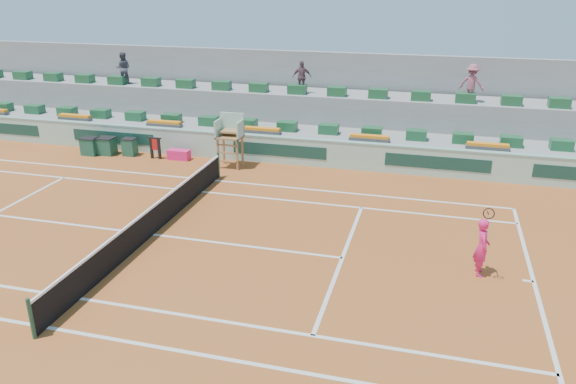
% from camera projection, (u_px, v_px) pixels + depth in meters
% --- Properties ---
extents(ground, '(90.00, 90.00, 0.00)m').
position_uv_depth(ground, '(153.00, 235.00, 18.75)').
color(ground, '#92471C').
rests_on(ground, ground).
extents(seating_tier_lower, '(36.00, 4.00, 1.20)m').
position_uv_depth(seating_tier_lower, '(254.00, 135.00, 28.16)').
color(seating_tier_lower, gray).
rests_on(seating_tier_lower, ground).
extents(seating_tier_upper, '(36.00, 2.40, 2.60)m').
position_uv_depth(seating_tier_upper, '(263.00, 114.00, 29.35)').
color(seating_tier_upper, gray).
rests_on(seating_tier_upper, ground).
extents(stadium_back_wall, '(36.00, 0.40, 4.40)m').
position_uv_depth(stadium_back_wall, '(271.00, 91.00, 30.47)').
color(stadium_back_wall, gray).
rests_on(stadium_back_wall, ground).
extents(player_bag, '(1.03, 0.46, 0.46)m').
position_uv_depth(player_bag, '(179.00, 155.00, 26.32)').
color(player_bag, '#F62070').
rests_on(player_bag, ground).
extents(spectator_left, '(0.97, 0.85, 1.67)m').
position_uv_depth(spectator_left, '(123.00, 68.00, 30.08)').
color(spectator_left, '#464551').
rests_on(spectator_left, seating_tier_upper).
extents(spectator_mid, '(1.01, 0.71, 1.59)m').
position_uv_depth(spectator_mid, '(302.00, 77.00, 27.71)').
color(spectator_mid, brown).
rests_on(spectator_mid, seating_tier_upper).
extents(spectator_right, '(1.27, 0.97, 1.74)m').
position_uv_depth(spectator_right, '(472.00, 83.00, 25.70)').
color(spectator_right, '#9C4E60').
rests_on(spectator_right, seating_tier_upper).
extents(court_lines, '(23.89, 11.09, 0.01)m').
position_uv_depth(court_lines, '(153.00, 235.00, 18.74)').
color(court_lines, silver).
rests_on(court_lines, ground).
extents(tennis_net, '(0.10, 11.97, 1.10)m').
position_uv_depth(tennis_net, '(152.00, 220.00, 18.56)').
color(tennis_net, black).
rests_on(tennis_net, ground).
extents(advertising_hoarding, '(36.00, 0.34, 1.26)m').
position_uv_depth(advertising_hoarding, '(239.00, 146.00, 26.16)').
color(advertising_hoarding, '#A2CCB6').
rests_on(advertising_hoarding, ground).
extents(umpire_chair, '(1.10, 0.90, 2.40)m').
position_uv_depth(umpire_chair, '(230.00, 133.00, 24.94)').
color(umpire_chair, olive).
rests_on(umpire_chair, ground).
extents(seat_row_lower, '(32.90, 0.60, 0.44)m').
position_uv_depth(seat_row_lower, '(247.00, 123.00, 27.06)').
color(seat_row_lower, '#1B522E').
rests_on(seat_row_lower, seating_tier_lower).
extents(seat_row_upper, '(32.90, 0.60, 0.44)m').
position_uv_depth(seat_row_upper, '(259.00, 87.00, 28.26)').
color(seat_row_upper, '#1B522E').
rests_on(seat_row_upper, seating_tier_upper).
extents(flower_planters, '(26.80, 0.36, 0.28)m').
position_uv_depth(flower_planters, '(212.00, 127.00, 26.73)').
color(flower_planters, '#484848').
rests_on(flower_planters, seating_tier_lower).
extents(drink_cooler_a, '(0.63, 0.55, 0.84)m').
position_uv_depth(drink_cooler_a, '(130.00, 147.00, 26.85)').
color(drink_cooler_a, '#194B37').
rests_on(drink_cooler_a, ground).
extents(drink_cooler_b, '(0.82, 0.71, 0.84)m').
position_uv_depth(drink_cooler_b, '(107.00, 146.00, 27.01)').
color(drink_cooler_b, '#194B37').
rests_on(drink_cooler_b, ground).
extents(drink_cooler_c, '(0.78, 0.68, 0.84)m').
position_uv_depth(drink_cooler_c, '(90.00, 146.00, 26.98)').
color(drink_cooler_c, '#194B37').
rests_on(drink_cooler_c, ground).
extents(towel_rack, '(0.67, 0.11, 1.03)m').
position_uv_depth(towel_rack, '(155.00, 146.00, 26.30)').
color(towel_rack, black).
rests_on(towel_rack, ground).
extents(tennis_player, '(0.49, 0.90, 2.28)m').
position_uv_depth(tennis_player, '(482.00, 247.00, 15.99)').
color(tennis_player, '#F62070').
rests_on(tennis_player, ground).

